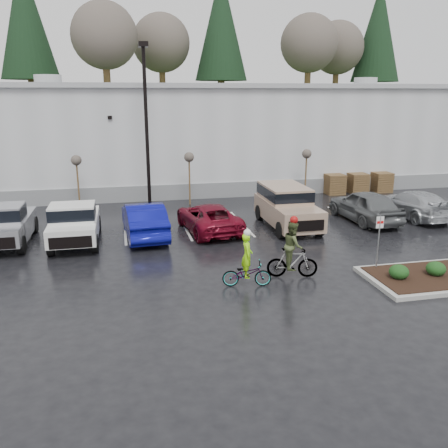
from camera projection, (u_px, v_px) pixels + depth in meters
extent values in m
plane|color=black|center=(283.00, 281.00, 17.20)|extent=(120.00, 120.00, 0.00)
cube|color=#B5B8BA|center=(191.00, 134.00, 36.97)|extent=(60.00, 15.00, 7.00)
cube|color=slate|center=(209.00, 191.00, 30.67)|extent=(60.00, 0.12, 1.00)
cube|color=#999B9E|center=(190.00, 87.00, 36.03)|extent=(60.50, 15.50, 0.30)
cube|color=#27431C|center=(164.00, 123.00, 58.76)|extent=(80.00, 25.00, 6.00)
cylinder|color=black|center=(147.00, 132.00, 26.47)|extent=(0.20, 0.20, 9.00)
cube|color=black|center=(143.00, 44.00, 25.24)|extent=(0.50, 1.00, 0.25)
cylinder|color=#4F3B1F|center=(78.00, 186.00, 27.41)|extent=(0.10, 0.10, 2.80)
sphere|color=#463E38|center=(76.00, 160.00, 27.01)|extent=(0.60, 0.60, 0.60)
cylinder|color=#4F3B1F|center=(190.00, 182.00, 28.75)|extent=(0.10, 0.10, 2.80)
sphere|color=#463E38|center=(189.00, 157.00, 28.35)|extent=(0.60, 0.60, 0.60)
cylinder|color=#4F3B1F|center=(306.00, 177.00, 30.30)|extent=(0.10, 0.10, 2.80)
sphere|color=#463E38|center=(307.00, 154.00, 29.90)|extent=(0.60, 0.60, 0.60)
cube|color=#4F3B1F|center=(334.00, 184.00, 31.95)|extent=(1.20, 1.20, 1.35)
cube|color=#4F3B1F|center=(357.00, 183.00, 32.30)|extent=(1.20, 1.20, 1.35)
cube|color=#4F3B1F|center=(381.00, 182.00, 32.68)|extent=(1.20, 1.20, 1.35)
ellipsoid|color=black|center=(399.00, 272.00, 16.97)|extent=(0.70, 0.70, 0.52)
ellipsoid|color=black|center=(436.00, 269.00, 17.28)|extent=(0.70, 0.70, 0.52)
cylinder|color=gray|center=(378.00, 244.00, 17.88)|extent=(0.05, 0.05, 2.20)
cube|color=white|center=(380.00, 222.00, 17.65)|extent=(0.30, 0.02, 0.45)
cube|color=red|center=(380.00, 222.00, 17.64)|extent=(0.26, 0.02, 0.10)
imported|color=#0B0E83|center=(144.00, 220.00, 22.38)|extent=(2.07, 5.12, 1.65)
imported|color=maroon|center=(209.00, 217.00, 23.30)|extent=(2.89, 5.22, 1.38)
imported|color=slate|center=(365.00, 206.00, 25.09)|extent=(2.30, 5.09, 1.69)
imported|color=#B3B7BC|center=(413.00, 204.00, 25.92)|extent=(2.40, 5.22, 1.48)
imported|color=#3F3F44|center=(247.00, 274.00, 16.68)|extent=(1.81, 0.90, 0.91)
imported|color=#8FEC0D|center=(247.00, 255.00, 16.49)|extent=(0.48, 0.64, 1.59)
sphere|color=silver|center=(247.00, 233.00, 16.27)|extent=(0.26, 0.26, 0.26)
imported|color=#3F3F44|center=(292.00, 263.00, 17.46)|extent=(1.88, 0.92, 1.13)
imported|color=#414D29|center=(293.00, 245.00, 17.28)|extent=(0.66, 0.95, 1.78)
sphere|color=#990C0C|center=(294.00, 220.00, 17.02)|extent=(0.29, 0.29, 0.29)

